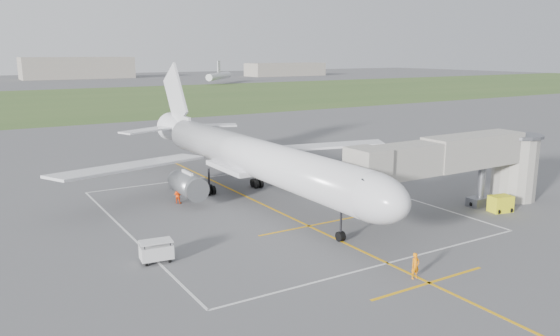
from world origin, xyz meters
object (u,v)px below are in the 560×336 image
baggage_cart (156,251)px  ramp_worker_nose (415,266)px  airliner (250,157)px  ramp_worker_wing (178,195)px  gpu_unit (501,204)px  jet_bridge (467,161)px

baggage_cart → ramp_worker_nose: 18.16m
baggage_cart → airliner: bearing=47.2°
ramp_worker_wing → gpu_unit: bearing=-171.4°
airliner → baggage_cart: 18.72m
airliner → jet_bridge: (15.72, -14.25, 0.35)m
jet_bridge → ramp_worker_nose: 18.98m
baggage_cart → ramp_worker_nose: ramp_worker_nose is taller
baggage_cart → ramp_worker_nose: (13.76, -11.85, 0.08)m
gpu_unit → baggage_cart: 32.38m
jet_bridge → baggage_cart: 30.11m
ramp_worker_nose → ramp_worker_wing: ramp_worker_nose is taller
baggage_cart → jet_bridge: bearing=2.5°
baggage_cart → ramp_worker_wing: ramp_worker_wing is taller
ramp_worker_wing → baggage_cart: bearing=108.9°
gpu_unit → ramp_worker_nose: bearing=-147.5°
jet_bridge → ramp_worker_nose: size_ratio=13.10×
jet_bridge → ramp_worker_nose: bearing=-149.4°
airliner → ramp_worker_wing: size_ratio=27.95×
gpu_unit → ramp_worker_wing: 31.28m
airliner → jet_bridge: bearing=-42.2°
airliner → ramp_worker_wing: (-7.03, 2.17, -3.56)m
airliner → ramp_worker_nose: size_ratio=26.17×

